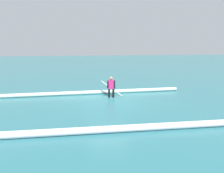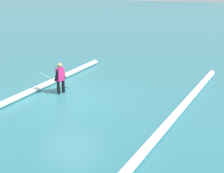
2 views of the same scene
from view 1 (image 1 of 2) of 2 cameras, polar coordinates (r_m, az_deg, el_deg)
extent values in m
plane|color=#2A6A72|center=(11.86, -1.21, -4.18)|extent=(147.96, 147.96, 0.00)
cylinder|color=black|center=(12.49, -0.88, -1.99)|extent=(0.14, 0.14, 0.58)
cylinder|color=black|center=(12.48, 0.40, -2.01)|extent=(0.14, 0.14, 0.58)
cube|color=#D82672|center=(12.36, -0.24, 0.64)|extent=(0.38, 0.28, 0.59)
sphere|color=#917F55|center=(12.29, -0.24, 2.46)|extent=(0.22, 0.22, 0.22)
cylinder|color=black|center=(12.38, -1.24, 0.65)|extent=(0.09, 0.24, 0.55)
cylinder|color=black|center=(12.35, 0.75, 0.62)|extent=(0.09, 0.18, 0.55)
ellipsoid|color=white|center=(12.87, -0.12, -0.52)|extent=(1.52, 0.76, 1.08)
ellipsoid|color=black|center=(12.87, -0.12, -0.50)|extent=(1.18, 0.51, 0.87)
cylinder|color=white|center=(13.43, -10.38, -1.93)|extent=(14.94, 0.51, 0.26)
cylinder|color=white|center=(7.51, -17.78, -13.13)|extent=(17.96, 1.49, 0.28)
camera|label=2|loc=(9.60, -75.89, 11.79)|focal=49.37mm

